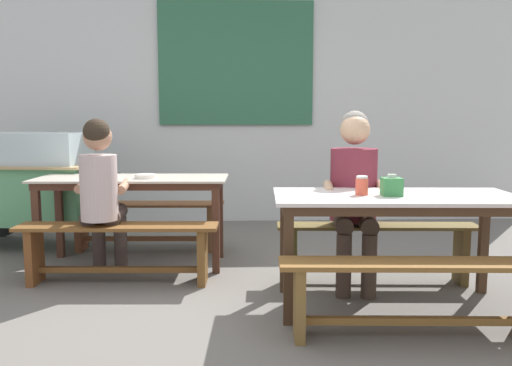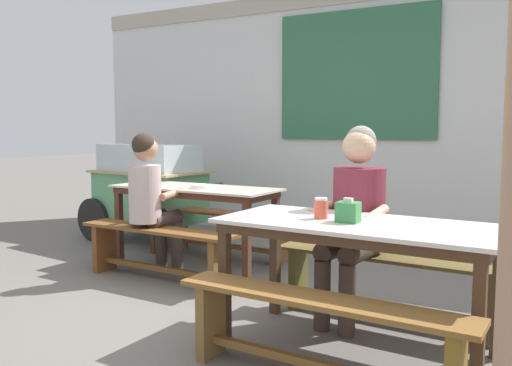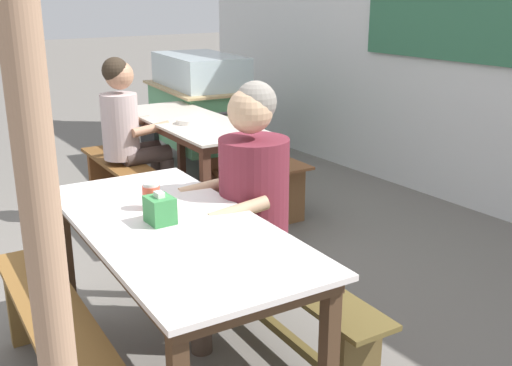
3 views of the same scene
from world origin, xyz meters
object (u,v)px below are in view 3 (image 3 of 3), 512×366
Objects in this scene: bench_far_back at (247,167)px; dining_table_far at (190,130)px; soup_bowl at (188,121)px; bench_near_back at (274,291)px; bench_far_front at (130,186)px; dining_table_near at (174,240)px; wooden_support_post at (48,274)px; person_left_back_turned at (130,128)px; condiment_jar at (151,196)px; bench_near_front at (62,350)px; food_cart at (200,102)px; tissue_box at (160,210)px; person_right_near_table at (244,194)px.

dining_table_far is at bearing -92.33° from bench_far_back.
bench_far_back is 8.53× the size of soup_bowl.
bench_far_front is at bearing 177.85° from bench_near_back.
wooden_support_post reaches higher than dining_table_near.
person_left_back_turned is at bearing -109.53° from dining_table_far.
condiment_jar is (1.89, -0.68, 0.10)m from person_left_back_turned.
wooden_support_post reaches higher than bench_near_front.
condiment_jar reaches higher than dining_table_far.
person_left_back_turned is (-0.16, -0.45, 0.05)m from dining_table_far.
dining_table_near reaches higher than bench_near_front.
bench_far_front is 2.27m from bench_near_front.
dining_table_far is 0.19m from soup_bowl.
bench_far_front and bench_near_back have the same top height.
condiment_jar is (2.91, -1.87, 0.17)m from food_cart.
bench_far_back is at bearing 139.43° from dining_table_near.
bench_far_back and bench_near_back have the same top height.
tissue_box reaches higher than bench_near_front.
bench_far_front is 1.93m from condiment_jar.
person_left_back_turned is 7.20× the size of soup_bowl.
tissue_box is (1.92, -1.18, 0.15)m from dining_table_far.
soup_bowl is at bearing -33.97° from dining_table_far.
person_left_back_turned reaches higher than dining_table_far.
tissue_box reaches higher than soup_bowl.
person_right_near_table is at bearing -6.02° from person_left_back_turned.
bench_far_back is at bearing 87.67° from dining_table_far.
wooden_support_post reaches higher than bench_near_back.
bench_far_front is 8.74× the size of soup_bowl.
condiment_jar is at bearing -97.11° from person_right_near_table.
wooden_support_post is (4.00, -2.64, 0.42)m from food_cart.
bench_far_back is at bearing 131.13° from bench_near_front.
soup_bowl reaches higher than bench_far_front.
person_right_near_table is 0.49m from condiment_jar.
wooden_support_post is (0.83, -1.29, 0.79)m from bench_near_back.
bench_far_front is 0.67m from soup_bowl.
bench_far_back is at bearing -9.86° from food_cart.
dining_table_far is 2.08m from condiment_jar.
soup_bowl is (0.29, 0.36, 0.06)m from person_left_back_turned.
condiment_jar is 0.06× the size of wooden_support_post.
person_left_back_turned is (-0.18, -0.98, 0.44)m from bench_far_back.
soup_bowl is at bearing 71.47° from bench_far_front.
bench_far_back is 2.92m from bench_near_front.
soup_bowl is (-1.67, 0.57, 0.02)m from person_right_near_table.
bench_far_back and bench_near_front have the same top height.
dining_table_far is 1.09× the size of bench_far_back.
dining_table_near is at bearing -1.29° from condiment_jar.
bench_near_front is (1.94, -1.67, -0.38)m from dining_table_far.
dining_table_far is at bearing 163.11° from bench_near_back.
dining_table_far reaches higher than bench_far_front.
dining_table_far is at bearing 87.67° from bench_far_front.
dining_table_far is at bearing -32.19° from food_cart.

